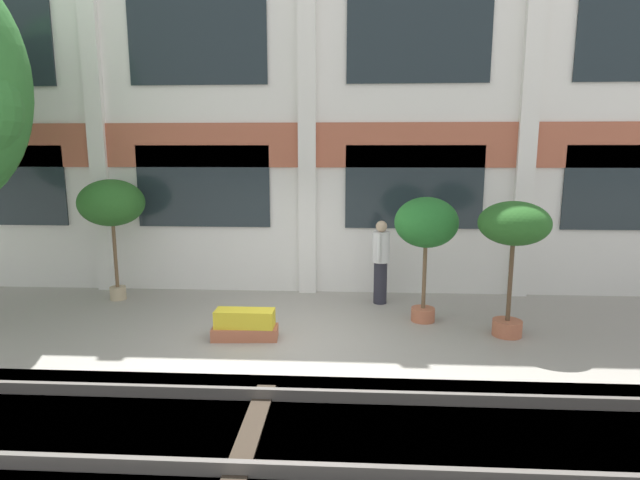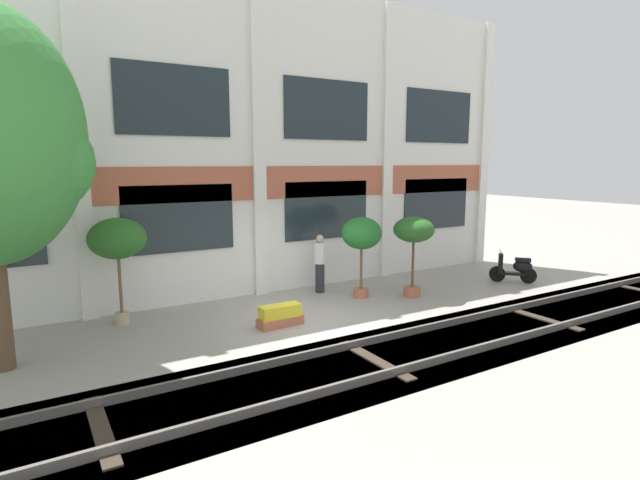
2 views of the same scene
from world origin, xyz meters
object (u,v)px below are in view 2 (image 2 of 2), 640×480
Objects in this scene: potted_plant_low_pan at (362,236)px; resident_by_doorway at (320,262)px; scooter_near_curb at (515,269)px; potted_plant_square_trough at (280,316)px; potted_plant_terracotta_small at (117,240)px; potted_plant_tall_urn at (414,234)px.

potted_plant_low_pan is 1.33× the size of resident_by_doorway.
scooter_near_curb is at bearing -12.24° from potted_plant_low_pan.
resident_by_doorway is (-0.70, 1.02, -0.82)m from potted_plant_low_pan.
potted_plant_square_trough is at bearing -120.91° from resident_by_doorway.
potted_plant_tall_urn is at bearing -12.54° from potted_plant_terracotta_small.
potted_plant_low_pan is (2.98, 1.04, 1.47)m from potted_plant_square_trough.
potted_plant_tall_urn is (7.28, -1.62, -0.20)m from potted_plant_terracotta_small.
potted_plant_tall_urn is 3.99m from scooter_near_curb.
potted_plant_square_trough is 1.01× the size of scooter_near_curb.
potted_plant_tall_urn is 1.33× the size of resident_by_doorway.
potted_plant_tall_urn is at bearing -26.95° from potted_plant_low_pan.
potted_plant_terracotta_small is 1.47× the size of resident_by_doorway.
potted_plant_terracotta_small reaches higher than potted_plant_tall_urn.
resident_by_doorway is (5.31, 0.05, -1.05)m from potted_plant_terracotta_small.
potted_plant_terracotta_small is at bearing 35.87° from scooter_near_curb.
potted_plant_low_pan is 5.29m from scooter_near_curb.
potted_plant_square_trough is at bearing 46.11° from scooter_near_curb.
potted_plant_low_pan is at bearing 19.23° from potted_plant_square_trough.
potted_plant_tall_urn is 2.08× the size of scooter_near_curb.
potted_plant_tall_urn is (4.25, 0.39, 1.51)m from potted_plant_square_trough.
potted_plant_square_trough is 0.49× the size of potted_plant_low_pan.
potted_plant_tall_urn is at bearing -23.26° from resident_by_doorway.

